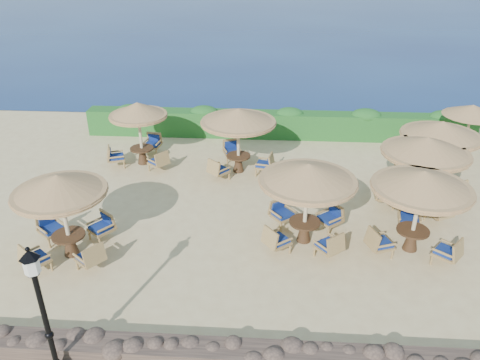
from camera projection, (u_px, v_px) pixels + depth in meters
ground at (279, 217)px, 15.84m from camera, size 120.00×120.00×0.00m
hedge at (278, 125)px, 21.94m from camera, size 18.00×0.90×1.20m
stone_wall at (282, 358)px, 10.25m from camera, size 15.00×0.65×0.44m
lamp_post at (46, 322)px, 9.38m from camera, size 0.44×0.44×3.31m
extra_parasol at (472, 110)px, 18.99m from camera, size 2.30×2.30×2.41m
cafe_set_0 at (62, 203)px, 13.15m from camera, size 2.66×2.66×2.65m
cafe_set_1 at (307, 188)px, 13.75m from camera, size 2.93×2.93×2.65m
cafe_set_2 at (420, 194)px, 13.31m from camera, size 2.88×2.88×2.65m
cafe_set_3 at (139, 123)px, 18.78m from camera, size 2.74×2.61×2.65m
cafe_set_4 at (238, 126)px, 18.05m from camera, size 2.95×2.95×2.65m
cafe_set_5 at (440, 140)px, 16.82m from camera, size 2.86×2.86×2.65m
cafe_set_6 at (425, 157)px, 15.50m from camera, size 2.92×2.92×2.65m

